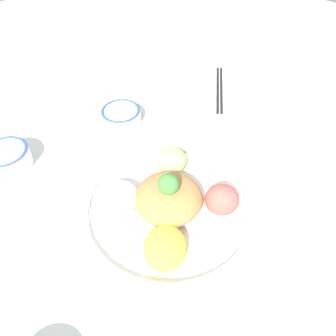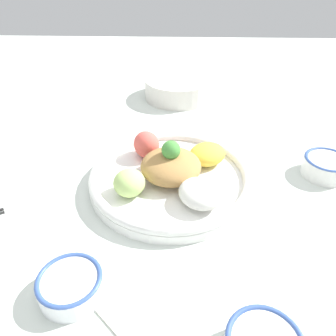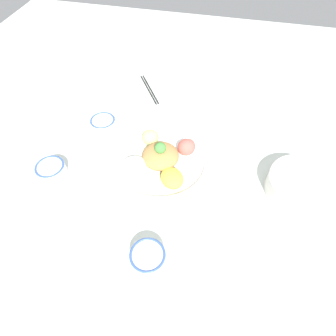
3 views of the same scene
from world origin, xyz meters
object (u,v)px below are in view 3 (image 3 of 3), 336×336
at_px(salad_platter, 160,160).
at_px(serving_spoon_extra, 52,241).
at_px(side_serving_bowl, 302,186).
at_px(sauce_bowl_red, 51,170).
at_px(serving_spoon_main, 74,141).
at_px(rice_bowl_blue, 103,123).
at_px(chopsticks_pair_near, 149,89).
at_px(sauce_bowl_dark, 148,257).

bearing_deg(salad_platter, serving_spoon_extra, -34.50).
height_order(salad_platter, side_serving_bowl, salad_platter).
height_order(sauce_bowl_red, side_serving_bowl, side_serving_bowl).
bearing_deg(serving_spoon_main, sauce_bowl_red, -137.83).
distance_m(salad_platter, rice_bowl_blue, 0.30).
relative_size(sauce_bowl_red, chopsticks_pair_near, 0.50).
relative_size(salad_platter, rice_bowl_blue, 3.54).
bearing_deg(sauce_bowl_dark, salad_platter, -171.86).
xyz_separation_m(sauce_bowl_red, chopsticks_pair_near, (-0.53, 0.19, -0.02)).
relative_size(chopsticks_pair_near, serving_spoon_extra, 1.46).
xyz_separation_m(side_serving_bowl, serving_spoon_main, (-0.05, -0.80, -0.03)).
relative_size(salad_platter, side_serving_bowl, 1.57).
distance_m(rice_bowl_blue, sauce_bowl_dark, 0.56).
xyz_separation_m(salad_platter, side_serving_bowl, (0.01, 0.46, 0.01)).
height_order(chopsticks_pair_near, serving_spoon_main, chopsticks_pair_near).
bearing_deg(sauce_bowl_dark, chopsticks_pair_near, -164.96).
distance_m(rice_bowl_blue, chopsticks_pair_near, 0.29).
distance_m(sauce_bowl_dark, serving_spoon_extra, 0.28).
xyz_separation_m(salad_platter, serving_spoon_extra, (0.34, -0.23, -0.02)).
bearing_deg(rice_bowl_blue, serving_spoon_extra, 3.25).
bearing_deg(chopsticks_pair_near, salad_platter, -13.19).
distance_m(rice_bowl_blue, side_serving_bowl, 0.73).
distance_m(chopsticks_pair_near, serving_spoon_main, 0.42).
distance_m(salad_platter, serving_spoon_main, 0.34).
height_order(sauce_bowl_dark, serving_spoon_main, sauce_bowl_dark).
height_order(rice_bowl_blue, serving_spoon_main, rice_bowl_blue).
bearing_deg(sauce_bowl_red, serving_spoon_main, 178.86).
bearing_deg(rice_bowl_blue, side_serving_bowl, 78.31).
height_order(rice_bowl_blue, sauce_bowl_dark, sauce_bowl_dark).
height_order(salad_platter, chopsticks_pair_near, salad_platter).
bearing_deg(side_serving_bowl, serving_spoon_extra, -64.44).
distance_m(salad_platter, sauce_bowl_red, 0.36).
xyz_separation_m(salad_platter, chopsticks_pair_near, (-0.41, -0.15, -0.02)).
xyz_separation_m(rice_bowl_blue, sauce_bowl_dark, (0.47, 0.31, 0.00)).
bearing_deg(chopsticks_pair_near, serving_spoon_extra, -39.82).
bearing_deg(side_serving_bowl, salad_platter, -91.26).
relative_size(sauce_bowl_dark, serving_spoon_main, 0.86).
relative_size(rice_bowl_blue, chopsticks_pair_near, 0.49).
distance_m(serving_spoon_main, serving_spoon_extra, 0.39).
bearing_deg(sauce_bowl_dark, sauce_bowl_red, -118.62).
bearing_deg(serving_spoon_main, salad_platter, -52.73).
bearing_deg(serving_spoon_extra, side_serving_bowl, 123.20).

